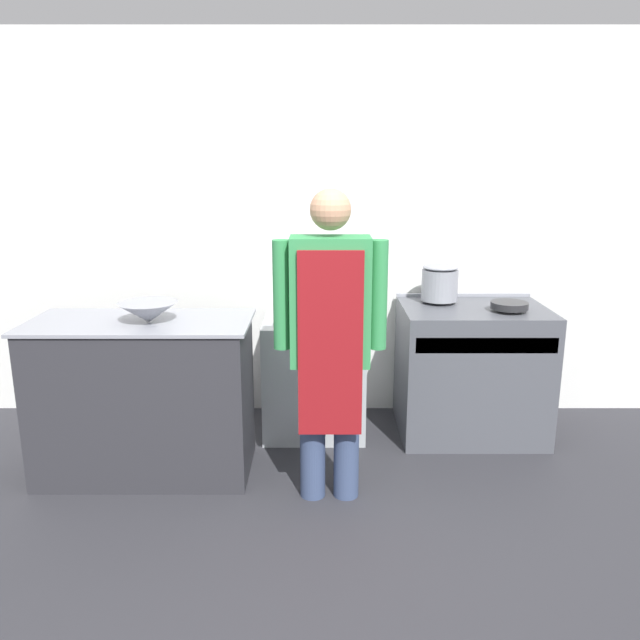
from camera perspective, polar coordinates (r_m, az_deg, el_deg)
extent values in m
plane|color=#2D2D33|center=(2.98, -1.74, -23.43)|extent=(14.00, 14.00, 0.00)
cube|color=white|center=(4.49, -1.02, 8.20)|extent=(8.00, 0.05, 2.70)
cube|color=#2D2D33|center=(3.86, -15.64, -6.96)|extent=(1.23, 0.59, 0.92)
cube|color=gray|center=(3.72, -16.12, -0.20)|extent=(1.28, 0.62, 0.02)
cube|color=#4C4F56|center=(4.38, 13.69, -4.51)|extent=(0.96, 0.72, 0.89)
cube|color=gray|center=(3.98, 15.06, -2.22)|extent=(0.88, 0.03, 0.10)
cube|color=gray|center=(4.59, 13.04, 2.24)|extent=(0.96, 0.03, 0.02)
cube|color=#A8ADB2|center=(4.33, -0.44, -4.93)|extent=(0.68, 0.66, 0.80)
cube|color=silver|center=(4.02, -0.48, -5.91)|extent=(0.58, 0.02, 0.56)
cylinder|color=#38476B|center=(3.48, -0.60, -10.09)|extent=(0.14, 0.14, 0.78)
cylinder|color=#38476B|center=(3.48, 2.53, -10.09)|extent=(0.14, 0.14, 0.78)
cube|color=#338C4C|center=(3.25, 1.02, 1.70)|extent=(0.42, 0.22, 0.68)
cube|color=maroon|center=(3.18, 1.04, -2.34)|extent=(0.33, 0.02, 0.97)
cylinder|color=#338C4C|center=(3.24, -3.45, 2.28)|extent=(0.09, 0.09, 0.57)
cylinder|color=#338C4C|center=(3.25, 5.48, 2.27)|extent=(0.09, 0.09, 0.57)
sphere|color=tan|center=(3.18, 1.06, 10.06)|extent=(0.21, 0.21, 0.21)
cone|color=gray|center=(3.66, -15.34, 0.68)|extent=(0.33, 0.33, 0.11)
cylinder|color=gray|center=(4.31, 10.97, 3.15)|extent=(0.24, 0.24, 0.21)
ellipsoid|color=gray|center=(4.29, 11.05, 4.75)|extent=(0.24, 0.24, 0.04)
cylinder|color=#262628|center=(4.19, 17.01, 1.29)|extent=(0.24, 0.24, 0.04)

